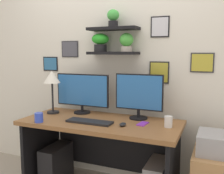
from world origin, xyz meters
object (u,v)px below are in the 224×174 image
monitor_right (139,95)px  computer_mouse (123,124)px  desk (103,140)px  pen_cup (168,122)px  cell_phone (143,124)px  coffee_mug (39,117)px  monitor_left (82,92)px  printer (221,144)px  computer_tower_left (57,165)px  keyboard (89,122)px  desk_lamp (52,80)px

monitor_right → computer_mouse: bearing=-100.4°
desk → pen_cup: (0.65, -0.02, 0.26)m
computer_mouse → cell_phone: bearing=39.1°
desk → coffee_mug: coffee_mug is taller
desk → pen_cup: size_ratio=15.37×
cell_phone → coffee_mug: bearing=-154.7°
monitor_left → printer: size_ratio=1.61×
monitor_right → coffee_mug: size_ratio=5.35×
monitor_right → computer_tower_left: size_ratio=1.15×
printer → computer_mouse: bearing=-169.5°
desk → keyboard: (-0.06, -0.16, 0.22)m
coffee_mug → computer_tower_left: size_ratio=0.21×
computer_mouse → keyboard: bearing=-176.8°
coffee_mug → pen_cup: bearing=14.7°
desk → monitor_left: 0.57m
cell_phone → computer_tower_left: bearing=-170.3°
desk_lamp → cell_phone: bearing=-2.8°
pen_cup → printer: (0.44, 0.03, -0.15)m
desk_lamp → computer_tower_left: desk_lamp is taller
computer_mouse → pen_cup: (0.39, 0.12, 0.04)m
monitor_right → pen_cup: monitor_right is taller
monitor_left → pen_cup: monitor_left is taller
desk → keyboard: 0.28m
keyboard → computer_mouse: bearing=3.2°
keyboard → pen_cup: pen_cup is taller
desk → keyboard: keyboard is taller
desk → computer_tower_left: 0.62m
monitor_right → pen_cup: size_ratio=4.81×
pen_cup → monitor_left: bearing=169.1°
monitor_left → pen_cup: size_ratio=6.13×
coffee_mug → pen_cup: pen_cup is taller
monitor_left → keyboard: (0.25, -0.33, -0.22)m
keyboard → coffee_mug: (-0.45, -0.17, 0.04)m
monitor_right → printer: monitor_right is taller
coffee_mug → keyboard: bearing=20.1°
computer_tower_left → computer_mouse: bearing=-5.8°
desk → monitor_left: monitor_left is taller
computer_mouse → desk_lamp: size_ratio=0.19×
monitor_right → pen_cup: 0.42m
desk_lamp → printer: desk_lamp is taller
computer_tower_left → pen_cup: bearing=2.1°
monitor_left → coffee_mug: bearing=-111.9°
monitor_left → pen_cup: bearing=-10.9°
desk → cell_phone: (0.41, -0.02, 0.22)m
cell_phone → printer: bearing=9.5°
monitor_right → desk_lamp: (-0.93, -0.13, 0.12)m
computer_mouse → desk_lamp: 0.95m
printer → desk_lamp: bearing=179.3°
pen_cup → printer: bearing=4.1°
keyboard → cell_phone: 0.50m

